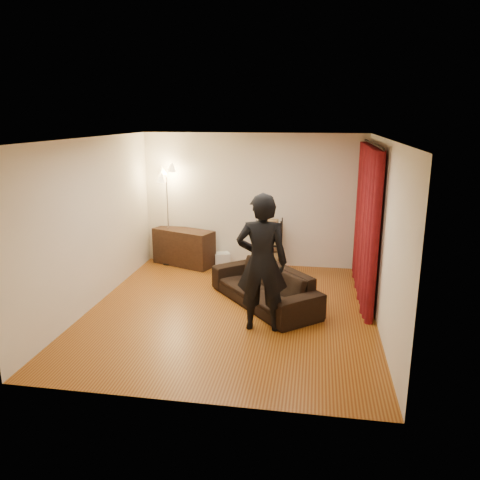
% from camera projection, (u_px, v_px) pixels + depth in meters
% --- Properties ---
extents(floor, '(5.00, 5.00, 0.00)m').
position_uv_depth(floor, '(231.00, 311.00, 7.47)').
color(floor, brown).
rests_on(floor, ground).
extents(ceiling, '(5.00, 5.00, 0.00)m').
position_uv_depth(ceiling, '(230.00, 139.00, 6.78)').
color(ceiling, white).
rests_on(ceiling, ground).
extents(wall_back, '(5.00, 0.00, 5.00)m').
position_uv_depth(wall_back, '(253.00, 201.00, 9.51)').
color(wall_back, beige).
rests_on(wall_back, ground).
extents(wall_front, '(5.00, 0.00, 5.00)m').
position_uv_depth(wall_front, '(186.00, 286.00, 4.74)').
color(wall_front, beige).
rests_on(wall_front, ground).
extents(wall_left, '(0.00, 5.00, 5.00)m').
position_uv_depth(wall_left, '(92.00, 224.00, 7.48)').
color(wall_left, beige).
rests_on(wall_left, ground).
extents(wall_right, '(0.00, 5.00, 5.00)m').
position_uv_depth(wall_right, '(383.00, 235.00, 6.77)').
color(wall_right, beige).
rests_on(wall_right, ground).
extents(curtain_rod, '(0.04, 2.65, 0.04)m').
position_uv_depth(curtain_rod, '(373.00, 144.00, 7.55)').
color(curtain_rod, black).
rests_on(curtain_rod, wall_right).
extents(curtain, '(0.22, 2.65, 2.55)m').
position_uv_depth(curtain, '(366.00, 223.00, 7.88)').
color(curtain, maroon).
rests_on(curtain, ground).
extents(sofa, '(2.02, 2.18, 0.63)m').
position_uv_depth(sofa, '(264.00, 286.00, 7.69)').
color(sofa, black).
rests_on(sofa, ground).
extents(person, '(0.76, 0.53, 2.01)m').
position_uv_depth(person, '(262.00, 263.00, 6.62)').
color(person, black).
rests_on(person, ground).
extents(media_cabinet, '(1.37, 0.91, 0.75)m').
position_uv_depth(media_cabinet, '(184.00, 247.00, 9.72)').
color(media_cabinet, '#311D11').
rests_on(media_cabinet, ground).
extents(storage_boxes, '(0.39, 0.36, 0.26)m').
position_uv_depth(storage_boxes, '(222.00, 259.00, 9.74)').
color(storage_boxes, beige).
rests_on(storage_boxes, ground).
extents(wire_shelf, '(0.53, 0.42, 1.04)m').
position_uv_depth(wire_shelf, '(269.00, 244.00, 9.39)').
color(wire_shelf, black).
rests_on(wire_shelf, ground).
extents(floor_lamp, '(0.46, 0.46, 2.04)m').
position_uv_depth(floor_lamp, '(168.00, 216.00, 9.61)').
color(floor_lamp, silver).
rests_on(floor_lamp, ground).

